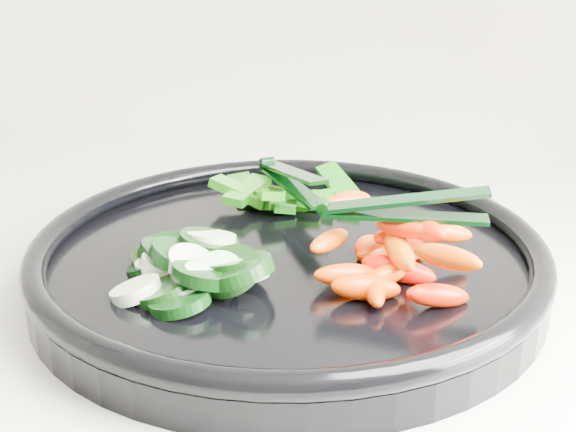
# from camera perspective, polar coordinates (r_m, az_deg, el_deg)

# --- Properties ---
(veggie_tray) EXTENTS (0.47, 0.47, 0.04)m
(veggie_tray) POSITION_cam_1_polar(r_m,az_deg,el_deg) (0.59, -0.00, -3.15)
(veggie_tray) COLOR black
(veggie_tray) RESTS_ON counter
(cucumber_pile) EXTENTS (0.12, 0.13, 0.04)m
(cucumber_pile) POSITION_cam_1_polar(r_m,az_deg,el_deg) (0.55, -6.87, -3.51)
(cucumber_pile) COLOR black
(cucumber_pile) RESTS_ON veggie_tray
(carrot_pile) EXTENTS (0.12, 0.13, 0.05)m
(carrot_pile) POSITION_cam_1_polar(r_m,az_deg,el_deg) (0.55, 7.40, -2.70)
(carrot_pile) COLOR #F34800
(carrot_pile) RESTS_ON veggie_tray
(pepper_pile) EXTENTS (0.13, 0.10, 0.03)m
(pepper_pile) POSITION_cam_1_polar(r_m,az_deg,el_deg) (0.68, -0.64, 1.55)
(pepper_pile) COLOR #1E6009
(pepper_pile) RESTS_ON veggie_tray
(tong_carrot) EXTENTS (0.11, 0.02, 0.02)m
(tong_carrot) POSITION_cam_1_polar(r_m,az_deg,el_deg) (0.54, 7.94, 0.56)
(tong_carrot) COLOR black
(tong_carrot) RESTS_ON carrot_pile
(tong_pepper) EXTENTS (0.07, 0.10, 0.02)m
(tong_pepper) POSITION_cam_1_polar(r_m,az_deg,el_deg) (0.66, 0.14, 2.74)
(tong_pepper) COLOR black
(tong_pepper) RESTS_ON pepper_pile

